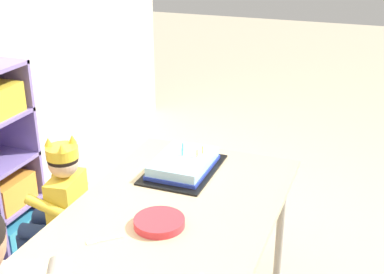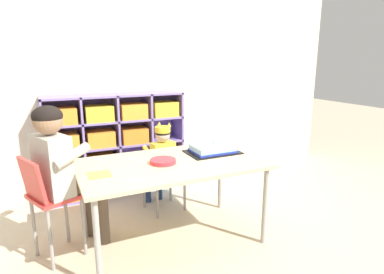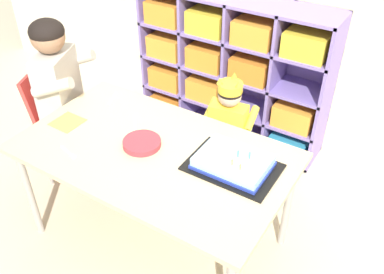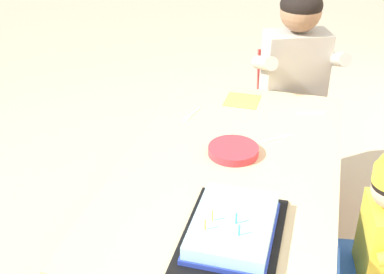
{
  "view_description": "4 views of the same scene",
  "coord_description": "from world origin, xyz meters",
  "px_view_note": "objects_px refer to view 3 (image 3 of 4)",
  "views": [
    {
      "loc": [
        -1.53,
        -0.69,
        1.67
      ],
      "look_at": [
        0.27,
        0.0,
        0.86
      ],
      "focal_mm": 47.83,
      "sensor_mm": 36.0,
      "label": 1
    },
    {
      "loc": [
        -0.83,
        -2.11,
        1.37
      ],
      "look_at": [
        0.16,
        0.0,
        0.81
      ],
      "focal_mm": 30.23,
      "sensor_mm": 36.0,
      "label": 2
    },
    {
      "loc": [
        1.02,
        -1.28,
        1.92
      ],
      "look_at": [
        0.24,
        -0.03,
        0.83
      ],
      "focal_mm": 39.73,
      "sensor_mm": 36.0,
      "label": 3
    },
    {
      "loc": [
        1.57,
        0.28,
        1.66
      ],
      "look_at": [
        0.15,
        -0.1,
        0.82
      ],
      "focal_mm": 48.52,
      "sensor_mm": 36.0,
      "label": 4
    }
  ],
  "objects_px": {
    "adult_helper_seated": "(69,87)",
    "birthday_cake_on_tray": "(233,163)",
    "fork_by_napkin": "(113,98)",
    "fork_beside_plate_stack": "(135,121)",
    "fork_near_child_seat": "(69,153)",
    "classroom_chair_adult_side": "(57,115)",
    "activity_table": "(154,158)",
    "classroom_chair_blue": "(223,151)",
    "paper_plate_stack": "(142,143)",
    "child_with_crown": "(230,121)"
  },
  "relations": [
    {
      "from": "adult_helper_seated",
      "to": "birthday_cake_on_tray",
      "type": "distance_m",
      "value": 1.13
    },
    {
      "from": "fork_by_napkin",
      "to": "fork_beside_plate_stack",
      "type": "distance_m",
      "value": 0.28
    },
    {
      "from": "birthday_cake_on_tray",
      "to": "fork_beside_plate_stack",
      "type": "height_order",
      "value": "birthday_cake_on_tray"
    },
    {
      "from": "fork_near_child_seat",
      "to": "fork_by_napkin",
      "type": "bearing_deg",
      "value": -59.21
    },
    {
      "from": "classroom_chair_adult_side",
      "to": "fork_by_napkin",
      "type": "relative_size",
      "value": 6.11
    },
    {
      "from": "activity_table",
      "to": "adult_helper_seated",
      "type": "height_order",
      "value": "adult_helper_seated"
    },
    {
      "from": "classroom_chair_blue",
      "to": "adult_helper_seated",
      "type": "bearing_deg",
      "value": 10.5
    },
    {
      "from": "fork_near_child_seat",
      "to": "fork_beside_plate_stack",
      "type": "distance_m",
      "value": 0.4
    },
    {
      "from": "paper_plate_stack",
      "to": "adult_helper_seated",
      "type": "bearing_deg",
      "value": 164.93
    },
    {
      "from": "birthday_cake_on_tray",
      "to": "fork_beside_plate_stack",
      "type": "bearing_deg",
      "value": 174.44
    },
    {
      "from": "classroom_chair_adult_side",
      "to": "fork_beside_plate_stack",
      "type": "height_order",
      "value": "classroom_chair_adult_side"
    },
    {
      "from": "child_with_crown",
      "to": "paper_plate_stack",
      "type": "bearing_deg",
      "value": 63.35
    },
    {
      "from": "child_with_crown",
      "to": "fork_near_child_seat",
      "type": "relative_size",
      "value": 6.36
    },
    {
      "from": "birthday_cake_on_tray",
      "to": "fork_by_napkin",
      "type": "bearing_deg",
      "value": 168.32
    },
    {
      "from": "activity_table",
      "to": "adult_helper_seated",
      "type": "bearing_deg",
      "value": 166.47
    },
    {
      "from": "child_with_crown",
      "to": "adult_helper_seated",
      "type": "xyz_separation_m",
      "value": [
        -0.86,
        -0.41,
        0.17
      ]
    },
    {
      "from": "birthday_cake_on_tray",
      "to": "fork_beside_plate_stack",
      "type": "distance_m",
      "value": 0.62
    },
    {
      "from": "adult_helper_seated",
      "to": "paper_plate_stack",
      "type": "bearing_deg",
      "value": -127.73
    },
    {
      "from": "activity_table",
      "to": "fork_near_child_seat",
      "type": "height_order",
      "value": "fork_near_child_seat"
    },
    {
      "from": "fork_beside_plate_stack",
      "to": "adult_helper_seated",
      "type": "bearing_deg",
      "value": -134.06
    },
    {
      "from": "child_with_crown",
      "to": "classroom_chair_blue",
      "type": "bearing_deg",
      "value": 89.19
    },
    {
      "from": "classroom_chair_adult_side",
      "to": "paper_plate_stack",
      "type": "height_order",
      "value": "classroom_chair_adult_side"
    },
    {
      "from": "birthday_cake_on_tray",
      "to": "fork_near_child_seat",
      "type": "relative_size",
      "value": 3.23
    },
    {
      "from": "adult_helper_seated",
      "to": "fork_beside_plate_stack",
      "type": "xyz_separation_m",
      "value": [
        0.51,
        -0.03,
        -0.04
      ]
    },
    {
      "from": "birthday_cake_on_tray",
      "to": "classroom_chair_adult_side",
      "type": "bearing_deg",
      "value": 177.86
    },
    {
      "from": "adult_helper_seated",
      "to": "birthday_cake_on_tray",
      "type": "bearing_deg",
      "value": -117.24
    },
    {
      "from": "fork_by_napkin",
      "to": "fork_near_child_seat",
      "type": "distance_m",
      "value": 0.53
    },
    {
      "from": "child_with_crown",
      "to": "fork_beside_plate_stack",
      "type": "distance_m",
      "value": 0.58
    },
    {
      "from": "paper_plate_stack",
      "to": "fork_beside_plate_stack",
      "type": "bearing_deg",
      "value": 136.73
    },
    {
      "from": "activity_table",
      "to": "birthday_cake_on_tray",
      "type": "bearing_deg",
      "value": 12.71
    },
    {
      "from": "activity_table",
      "to": "fork_near_child_seat",
      "type": "xyz_separation_m",
      "value": [
        -0.33,
        -0.24,
        0.05
      ]
    },
    {
      "from": "classroom_chair_blue",
      "to": "fork_beside_plate_stack",
      "type": "relative_size",
      "value": 5.5
    },
    {
      "from": "classroom_chair_blue",
      "to": "classroom_chair_adult_side",
      "type": "relative_size",
      "value": 0.79
    },
    {
      "from": "child_with_crown",
      "to": "fork_near_child_seat",
      "type": "xyz_separation_m",
      "value": [
        -0.46,
        -0.82,
        0.13
      ]
    },
    {
      "from": "fork_by_napkin",
      "to": "birthday_cake_on_tray",
      "type": "bearing_deg",
      "value": 57.91
    },
    {
      "from": "paper_plate_stack",
      "to": "fork_beside_plate_stack",
      "type": "relative_size",
      "value": 1.75
    },
    {
      "from": "classroom_chair_adult_side",
      "to": "paper_plate_stack",
      "type": "distance_m",
      "value": 0.81
    },
    {
      "from": "activity_table",
      "to": "adult_helper_seated",
      "type": "xyz_separation_m",
      "value": [
        -0.74,
        0.18,
        0.09
      ]
    },
    {
      "from": "classroom_chair_adult_side",
      "to": "birthday_cake_on_tray",
      "type": "relative_size",
      "value": 1.8
    },
    {
      "from": "classroom_chair_blue",
      "to": "activity_table",
      "type": "bearing_deg",
      "value": 65.54
    },
    {
      "from": "classroom_chair_adult_side",
      "to": "fork_beside_plate_stack",
      "type": "bearing_deg",
      "value": -111.38
    },
    {
      "from": "child_with_crown",
      "to": "adult_helper_seated",
      "type": "bearing_deg",
      "value": 16.7
    },
    {
      "from": "activity_table",
      "to": "fork_near_child_seat",
      "type": "distance_m",
      "value": 0.41
    },
    {
      "from": "paper_plate_stack",
      "to": "fork_near_child_seat",
      "type": "bearing_deg",
      "value": -138.45
    },
    {
      "from": "classroom_chair_blue",
      "to": "fork_by_napkin",
      "type": "height_order",
      "value": "fork_by_napkin"
    },
    {
      "from": "activity_table",
      "to": "fork_by_napkin",
      "type": "relative_size",
      "value": 10.88
    },
    {
      "from": "classroom_chair_blue",
      "to": "paper_plate_stack",
      "type": "xyz_separation_m",
      "value": [
        -0.21,
        -0.48,
        0.29
      ]
    },
    {
      "from": "fork_near_child_seat",
      "to": "fork_beside_plate_stack",
      "type": "height_order",
      "value": "same"
    },
    {
      "from": "classroom_chair_blue",
      "to": "birthday_cake_on_tray",
      "type": "bearing_deg",
      "value": 114.04
    },
    {
      "from": "paper_plate_stack",
      "to": "fork_by_napkin",
      "type": "bearing_deg",
      "value": 146.86
    }
  ]
}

